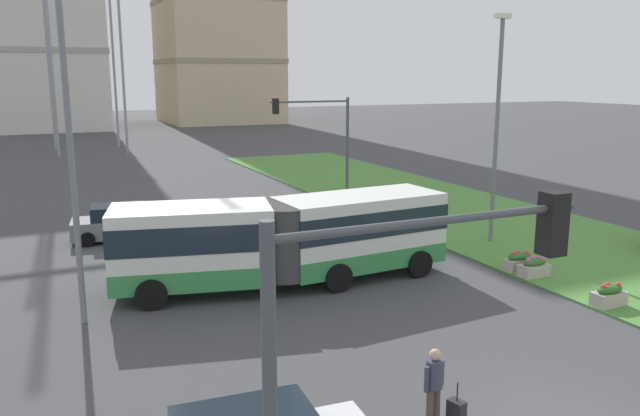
{
  "coord_description": "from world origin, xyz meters",
  "views": [
    {
      "loc": [
        -9.57,
        -8.74,
        7.2
      ],
      "look_at": [
        0.43,
        12.94,
        2.2
      ],
      "focal_mm": 35.61,
      "sensor_mm": 36.0,
      "label": 1
    }
  ],
  "objects_px": {
    "pedestrian_crossing": "(434,383)",
    "flower_planter_2": "(534,267)",
    "traffic_light_near_left": "(384,362)",
    "traffic_light_far_right": "(323,133)",
    "flower_planter_3": "(519,261)",
    "streetlight_median": "(497,121)",
    "flower_planter_1": "(609,295)",
    "articulated_bus": "(285,238)",
    "rolling_suitcase": "(456,413)",
    "streetlight_left": "(70,139)",
    "car_grey_wagon": "(123,223)"
  },
  "relations": [
    {
      "from": "pedestrian_crossing",
      "to": "flower_planter_2",
      "type": "xyz_separation_m",
      "value": [
        9.05,
        6.76,
        -0.58
      ]
    },
    {
      "from": "traffic_light_near_left",
      "to": "traffic_light_far_right",
      "type": "relative_size",
      "value": 0.96
    },
    {
      "from": "flower_planter_3",
      "to": "traffic_light_near_left",
      "type": "xyz_separation_m",
      "value": [
        -12.78,
        -11.74,
        3.6
      ]
    },
    {
      "from": "pedestrian_crossing",
      "to": "flower_planter_2",
      "type": "relative_size",
      "value": 1.58
    },
    {
      "from": "traffic_light_near_left",
      "to": "streetlight_median",
      "type": "relative_size",
      "value": 0.6
    },
    {
      "from": "flower_planter_1",
      "to": "flower_planter_3",
      "type": "relative_size",
      "value": 1.0
    },
    {
      "from": "traffic_light_near_left",
      "to": "traffic_light_far_right",
      "type": "distance_m",
      "value": 27.27
    },
    {
      "from": "articulated_bus",
      "to": "traffic_light_near_left",
      "type": "xyz_separation_m",
      "value": [
        -4.4,
        -14.13,
        2.37
      ]
    },
    {
      "from": "traffic_light_near_left",
      "to": "rolling_suitcase",
      "type": "bearing_deg",
      "value": 43.79
    },
    {
      "from": "traffic_light_near_left",
      "to": "streetlight_left",
      "type": "xyz_separation_m",
      "value": [
        -2.38,
        13.33,
        1.44
      ]
    },
    {
      "from": "car_grey_wagon",
      "to": "streetlight_median",
      "type": "relative_size",
      "value": 0.48
    },
    {
      "from": "flower_planter_2",
      "to": "traffic_light_near_left",
      "type": "distance_m",
      "value": 17.22
    },
    {
      "from": "car_grey_wagon",
      "to": "rolling_suitcase",
      "type": "height_order",
      "value": "car_grey_wagon"
    },
    {
      "from": "articulated_bus",
      "to": "flower_planter_1",
      "type": "height_order",
      "value": "articulated_bus"
    },
    {
      "from": "articulated_bus",
      "to": "streetlight_median",
      "type": "height_order",
      "value": "streetlight_median"
    },
    {
      "from": "streetlight_median",
      "to": "articulated_bus",
      "type": "bearing_deg",
      "value": -171.65
    },
    {
      "from": "rolling_suitcase",
      "to": "flower_planter_2",
      "type": "bearing_deg",
      "value": 38.97
    },
    {
      "from": "articulated_bus",
      "to": "traffic_light_far_right",
      "type": "bearing_deg",
      "value": 59.16
    },
    {
      "from": "car_grey_wagon",
      "to": "traffic_light_near_left",
      "type": "distance_m",
      "value": 23.2
    },
    {
      "from": "car_grey_wagon",
      "to": "pedestrian_crossing",
      "type": "height_order",
      "value": "pedestrian_crossing"
    },
    {
      "from": "flower_planter_1",
      "to": "flower_planter_2",
      "type": "relative_size",
      "value": 1.0
    },
    {
      "from": "pedestrian_crossing",
      "to": "flower_planter_2",
      "type": "height_order",
      "value": "pedestrian_crossing"
    },
    {
      "from": "streetlight_left",
      "to": "streetlight_median",
      "type": "height_order",
      "value": "streetlight_left"
    },
    {
      "from": "articulated_bus",
      "to": "car_grey_wagon",
      "type": "xyz_separation_m",
      "value": [
        -4.32,
        8.84,
        -0.9
      ]
    },
    {
      "from": "flower_planter_2",
      "to": "traffic_light_near_left",
      "type": "xyz_separation_m",
      "value": [
        -12.78,
        -10.96,
        3.6
      ]
    },
    {
      "from": "flower_planter_3",
      "to": "flower_planter_1",
      "type": "bearing_deg",
      "value": -90.0
    },
    {
      "from": "streetlight_left",
      "to": "car_grey_wagon",
      "type": "bearing_deg",
      "value": 75.68
    },
    {
      "from": "pedestrian_crossing",
      "to": "streetlight_left",
      "type": "distance_m",
      "value": 11.85
    },
    {
      "from": "traffic_light_far_right",
      "to": "streetlight_median",
      "type": "relative_size",
      "value": 0.63
    },
    {
      "from": "articulated_bus",
      "to": "flower_planter_2",
      "type": "bearing_deg",
      "value": -20.73
    },
    {
      "from": "pedestrian_crossing",
      "to": "streetlight_left",
      "type": "xyz_separation_m",
      "value": [
        -6.11,
        9.13,
        4.46
      ]
    },
    {
      "from": "flower_planter_3",
      "to": "flower_planter_2",
      "type": "bearing_deg",
      "value": -90.0
    },
    {
      "from": "car_grey_wagon",
      "to": "streetlight_median",
      "type": "height_order",
      "value": "streetlight_median"
    },
    {
      "from": "car_grey_wagon",
      "to": "flower_planter_3",
      "type": "bearing_deg",
      "value": -41.5
    },
    {
      "from": "streetlight_left",
      "to": "flower_planter_3",
      "type": "bearing_deg",
      "value": -6.0
    },
    {
      "from": "rolling_suitcase",
      "to": "traffic_light_far_right",
      "type": "height_order",
      "value": "traffic_light_far_right"
    },
    {
      "from": "flower_planter_2",
      "to": "streetlight_median",
      "type": "distance_m",
      "value": 7.02
    },
    {
      "from": "traffic_light_far_right",
      "to": "streetlight_left",
      "type": "relative_size",
      "value": 0.6
    },
    {
      "from": "rolling_suitcase",
      "to": "flower_planter_3",
      "type": "relative_size",
      "value": 0.88
    },
    {
      "from": "flower_planter_1",
      "to": "traffic_light_near_left",
      "type": "distance_m",
      "value": 15.33
    },
    {
      "from": "articulated_bus",
      "to": "flower_planter_1",
      "type": "xyz_separation_m",
      "value": [
        8.38,
        -6.46,
        -1.23
      ]
    },
    {
      "from": "car_grey_wagon",
      "to": "traffic_light_far_right",
      "type": "distance_m",
      "value": 11.52
    },
    {
      "from": "traffic_light_near_left",
      "to": "pedestrian_crossing",
      "type": "bearing_deg",
      "value": 48.45
    },
    {
      "from": "car_grey_wagon",
      "to": "traffic_light_far_right",
      "type": "xyz_separation_m",
      "value": [
        10.8,
        2.03,
        3.45
      ]
    },
    {
      "from": "car_grey_wagon",
      "to": "traffic_light_near_left",
      "type": "xyz_separation_m",
      "value": [
        -0.08,
        -22.97,
        3.27
      ]
    },
    {
      "from": "flower_planter_3",
      "to": "streetlight_left",
      "type": "relative_size",
      "value": 0.11
    },
    {
      "from": "pedestrian_crossing",
      "to": "traffic_light_near_left",
      "type": "height_order",
      "value": "traffic_light_near_left"
    },
    {
      "from": "rolling_suitcase",
      "to": "flower_planter_2",
      "type": "xyz_separation_m",
      "value": [
        8.6,
        6.96,
        0.11
      ]
    },
    {
      "from": "flower_planter_1",
      "to": "articulated_bus",
      "type": "bearing_deg",
      "value": 142.38
    },
    {
      "from": "flower_planter_1",
      "to": "flower_planter_2",
      "type": "xyz_separation_m",
      "value": [
        0.0,
        3.29,
        0.0
      ]
    }
  ]
}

